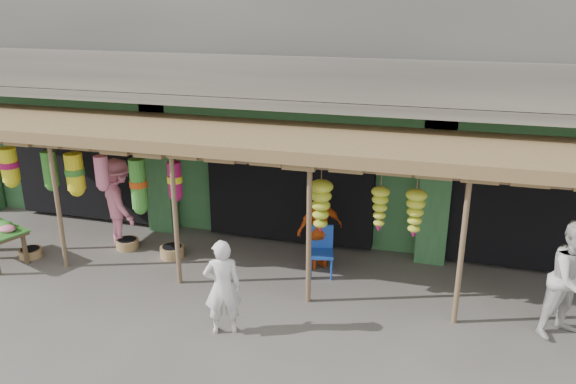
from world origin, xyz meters
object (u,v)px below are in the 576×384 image
(person_right, at_px, (574,280))
(person_vendor, at_px, (320,229))
(person_shopper, at_px, (119,202))
(blue_chair, at_px, (321,248))
(person_front, at_px, (222,287))

(person_right, distance_m, person_vendor, 4.48)
(person_right, relative_size, person_vendor, 1.18)
(person_vendor, relative_size, person_shopper, 0.85)
(blue_chair, distance_m, person_front, 2.65)
(blue_chair, xyz_separation_m, person_front, (-1.06, -2.41, 0.27))
(person_shopper, bearing_deg, person_vendor, -140.11)
(blue_chair, height_order, person_vendor, person_vendor)
(blue_chair, xyz_separation_m, person_shopper, (-4.48, 0.17, 0.42))
(person_front, bearing_deg, person_shopper, -60.11)
(person_shopper, bearing_deg, person_right, -148.70)
(blue_chair, distance_m, person_shopper, 4.50)
(person_right, height_order, person_shopper, person_right)
(person_front, xyz_separation_m, person_shopper, (-3.42, 2.58, 0.16))
(person_front, distance_m, person_right, 5.46)
(person_vendor, distance_m, person_shopper, 4.39)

